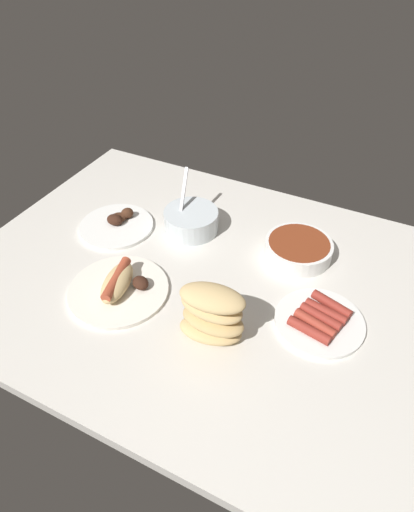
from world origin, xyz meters
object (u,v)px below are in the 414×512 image
object	(u,v)px
plate_hotdog_assembled	(119,286)
bowl_chili	(298,248)
bowl_coleslaw	(191,220)
plate_grilled_meat	(117,224)
bread_stack	(212,314)
plate_sausages	(320,320)

from	to	relation	value
plate_hotdog_assembled	bowl_chili	size ratio (longest dim) A/B	1.37
plate_hotdog_assembled	bowl_coleslaw	bearing A→B (deg)	-97.69
bowl_coleslaw	plate_grilled_meat	bearing A→B (deg)	23.27
bowl_coleslaw	plate_hotdog_assembled	bearing A→B (deg)	82.31
bowl_chili	bread_stack	distance (cm)	35.36
plate_grilled_meat	plate_hotdog_assembled	bearing A→B (deg)	126.60
bowl_coleslaw	plate_grilled_meat	xyz separation A→B (cm)	(19.51, 8.39, -2.47)
bowl_chili	plate_hotdog_assembled	bearing A→B (deg)	42.90
bread_stack	plate_hotdog_assembled	bearing A→B (deg)	-4.71
bowl_coleslaw	bread_stack	xyz separation A→B (cm)	(-21.76, 31.45, 3.81)
plate_hotdog_assembled	bowl_coleslaw	size ratio (longest dim) A/B	1.56
plate_sausages	bread_stack	xyz separation A→B (cm)	(20.06, 13.95, 6.08)
plate_sausages	bowl_coleslaw	size ratio (longest dim) A/B	1.30
plate_hotdog_assembled	bowl_chili	world-z (taller)	plate_hotdog_assembled
plate_sausages	bowl_coleslaw	bearing A→B (deg)	-22.70
plate_hotdog_assembled	bread_stack	size ratio (longest dim) A/B	1.57
plate_grilled_meat	plate_sausages	bearing A→B (deg)	171.56
bowl_chili	plate_grilled_meat	distance (cm)	51.04
plate_sausages	bread_stack	bearing A→B (deg)	34.83
plate_sausages	plate_grilled_meat	distance (cm)	62.00
bowl_chili	bread_stack	xyz separation A→B (cm)	(8.56, 33.98, 4.71)
bread_stack	plate_sausages	bearing A→B (deg)	-145.17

